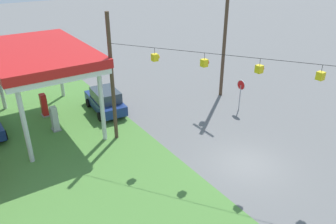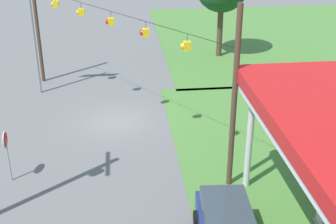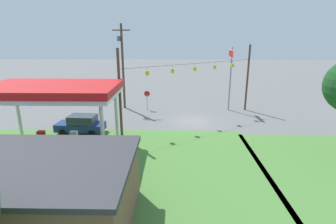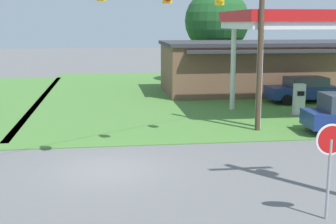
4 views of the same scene
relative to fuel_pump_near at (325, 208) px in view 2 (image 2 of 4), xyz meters
The scene contains 6 objects.
ground_plane 13.08m from the fuel_pump_near, 141.98° to the right, with size 160.00×160.00×0.00m, color slate.
grass_verge_opposite_corner 27.47m from the fuel_pump_near, 163.14° to the left, with size 24.00×24.00×0.04m, color #4C7F38.
fuel_pump_near is the anchor object (origin of this frame).
stop_sign_roadside 13.75m from the fuel_pump_near, 110.00° to the right, with size 0.80×0.08×2.50m.
stop_sign_overhead 20.44m from the fuel_pump_near, 139.34° to the right, with size 0.22×2.47×7.84m.
signal_span_gantry 13.57m from the fuel_pump_near, 141.93° to the right, with size 14.25×10.24×8.19m.
Camera 2 is at (24.38, 0.30, 11.98)m, focal length 50.00 mm.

